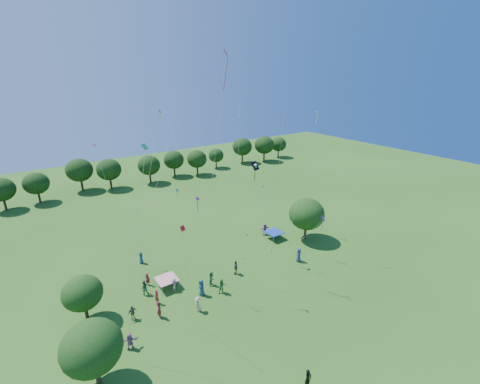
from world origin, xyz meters
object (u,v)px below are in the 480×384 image
at_px(near_tree_north, 82,293).
at_px(red_high_kite, 221,99).
at_px(tent_red_stripe, 167,279).
at_px(near_tree_east, 307,214).
at_px(tent_blue, 274,232).
at_px(pirate_kite, 256,168).
at_px(near_tree_west, 92,348).
at_px(man_in_black, 308,379).

height_order(near_tree_north, red_high_kite, red_high_kite).
bearing_deg(near_tree_north, tent_red_stripe, 1.81).
bearing_deg(near_tree_north, near_tree_east, -1.28).
bearing_deg(tent_red_stripe, tent_blue, 5.43).
bearing_deg(tent_red_stripe, pirate_kite, -2.98).
bearing_deg(red_high_kite, pirate_kite, 3.88).
xyz_separation_m(near_tree_east, red_high_kite, (-13.78, -0.02, 16.20)).
bearing_deg(tent_blue, pirate_kite, -157.29).
bearing_deg(tent_red_stripe, near_tree_west, -137.83).
bearing_deg(pirate_kite, tent_blue, 22.71).
relative_size(near_tree_north, tent_red_stripe, 2.17).
distance_m(tent_blue, red_high_kite, 21.74).
xyz_separation_m(man_in_black, pirate_kite, (7.91, 17.04, 11.23)).
relative_size(near_tree_west, near_tree_east, 0.92).
bearing_deg(near_tree_east, near_tree_north, 178.72).
bearing_deg(red_high_kite, man_in_black, -100.68).
height_order(near_tree_east, pirate_kite, pirate_kite).
xyz_separation_m(tent_blue, pirate_kite, (-5.36, -2.24, 11.04)).
distance_m(near_tree_west, near_tree_east, 30.78).
relative_size(near_tree_east, pirate_kite, 0.54).
bearing_deg(pirate_kite, man_in_black, -114.91).
distance_m(near_tree_north, tent_red_stripe, 8.64).
xyz_separation_m(near_tree_west, tent_red_stripe, (9.10, 8.24, -2.64)).
relative_size(near_tree_north, pirate_kite, 0.42).
bearing_deg(near_tree_north, near_tree_west, -95.09).
distance_m(near_tree_west, man_in_black, 16.26).
distance_m(near_tree_west, pirate_kite, 23.76).
bearing_deg(tent_blue, man_in_black, -124.54).
bearing_deg(man_in_black, near_tree_west, 136.24).
height_order(tent_red_stripe, pirate_kite, pirate_kite).
bearing_deg(tent_red_stripe, near_tree_east, -2.52).
xyz_separation_m(near_tree_west, near_tree_east, (29.90, 7.33, 0.23)).
relative_size(near_tree_west, tent_blue, 2.58).
distance_m(tent_red_stripe, tent_blue, 17.21).
bearing_deg(red_high_kite, near_tree_north, 177.51).
distance_m(near_tree_east, red_high_kite, 21.27).
height_order(tent_red_stripe, tent_blue, same).
distance_m(tent_blue, pirate_kite, 12.48).
relative_size(man_in_black, pirate_kite, 0.15).
xyz_separation_m(pirate_kite, red_high_kite, (-4.76, -0.32, 8.02)).
bearing_deg(tent_red_stripe, red_high_kite, -7.60).
relative_size(near_tree_east, tent_blue, 2.79).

